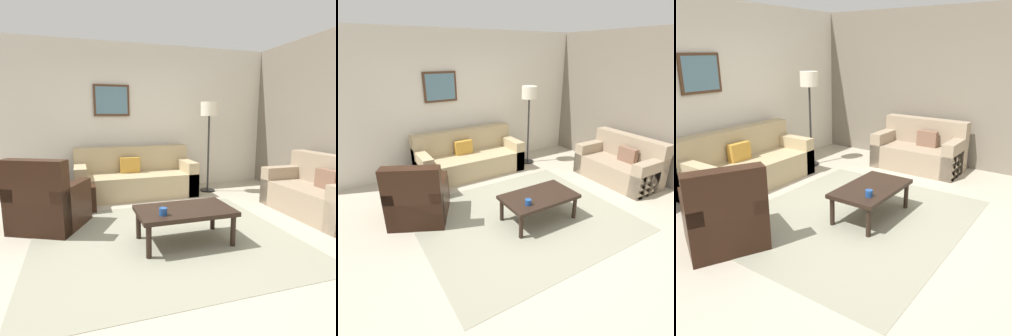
% 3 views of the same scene
% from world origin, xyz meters
% --- Properties ---
extents(ground_plane, '(8.00, 8.00, 0.00)m').
position_xyz_m(ground_plane, '(0.00, 0.00, 0.00)').
color(ground_plane, '#B2A893').
extents(rear_partition, '(6.00, 0.12, 2.80)m').
position_xyz_m(rear_partition, '(0.00, 2.60, 1.40)').
color(rear_partition, silver).
rests_on(rear_partition, ground_plane).
extents(stone_feature_panel, '(0.12, 5.20, 2.80)m').
position_xyz_m(stone_feature_panel, '(3.00, 0.00, 1.40)').
color(stone_feature_panel, slate).
rests_on(stone_feature_panel, ground_plane).
extents(area_rug, '(3.07, 2.62, 0.01)m').
position_xyz_m(area_rug, '(0.00, 0.00, 0.00)').
color(area_rug, gray).
rests_on(area_rug, ground_plane).
extents(couch_main, '(2.15, 0.88, 0.88)m').
position_xyz_m(couch_main, '(0.05, 2.11, 0.30)').
color(couch_main, tan).
rests_on(couch_main, ground_plane).
extents(couch_loveseat, '(0.83, 1.54, 0.88)m').
position_xyz_m(couch_loveseat, '(2.47, 0.18, 0.30)').
color(couch_loveseat, gray).
rests_on(couch_loveseat, ground_plane).
extents(armchair_leather, '(1.07, 1.07, 0.95)m').
position_xyz_m(armchair_leather, '(-1.36, 0.76, 0.31)').
color(armchair_leather, black).
rests_on(armchair_leather, ground_plane).
extents(ottoman, '(0.56, 0.56, 0.40)m').
position_xyz_m(ottoman, '(-0.99, 1.50, 0.20)').
color(ottoman, black).
rests_on(ottoman, ground_plane).
extents(coffee_table, '(1.10, 0.64, 0.41)m').
position_xyz_m(coffee_table, '(0.19, -0.15, 0.36)').
color(coffee_table, black).
rests_on(coffee_table, ground_plane).
extents(cup, '(0.09, 0.09, 0.08)m').
position_xyz_m(cup, '(-0.11, -0.29, 0.45)').
color(cup, '#1E478C').
rests_on(cup, coffee_table).
extents(lamp_standing, '(0.32, 0.32, 1.71)m').
position_xyz_m(lamp_standing, '(1.45, 1.92, 1.41)').
color(lamp_standing, black).
rests_on(lamp_standing, ground_plane).
extents(framed_artwork, '(0.67, 0.04, 0.58)m').
position_xyz_m(framed_artwork, '(-0.28, 2.51, 1.74)').
color(framed_artwork, '#472D1C').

